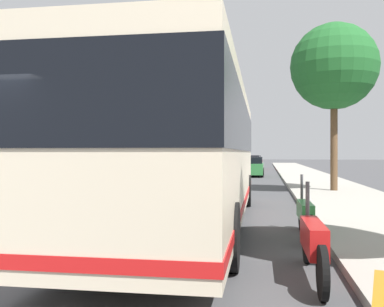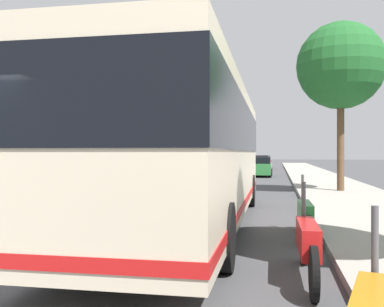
% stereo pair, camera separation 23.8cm
% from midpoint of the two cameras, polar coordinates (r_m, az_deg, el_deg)
% --- Properties ---
extents(sidewalk_curb, '(110.00, 3.60, 0.14)m').
position_cam_midpoint_polar(sidewalk_curb, '(15.29, 20.09, -6.07)').
color(sidewalk_curb, '#9E998E').
rests_on(sidewalk_curb, ground).
extents(lane_divider_line, '(110.00, 0.16, 0.01)m').
position_cam_midpoint_polar(lane_divider_line, '(15.49, -4.19, -6.23)').
color(lane_divider_line, silver).
rests_on(lane_divider_line, ground).
extents(coach_bus, '(12.12, 2.69, 3.17)m').
position_cam_midpoint_polar(coach_bus, '(10.19, -0.69, 0.88)').
color(coach_bus, beige).
rests_on(coach_bus, ground).
extents(motorcycle_mid_row, '(2.37, 0.26, 1.27)m').
position_cam_midpoint_polar(motorcycle_mid_row, '(6.16, 14.61, -11.31)').
color(motorcycle_mid_row, black).
rests_on(motorcycle_mid_row, ground).
extents(motorcycle_far_end, '(2.26, 0.26, 1.24)m').
position_cam_midpoint_polar(motorcycle_far_end, '(9.08, 13.95, -7.81)').
color(motorcycle_far_end, black).
rests_on(motorcycle_far_end, ground).
extents(car_side_street, '(4.69, 2.08, 1.45)m').
position_cam_midpoint_polar(car_side_street, '(46.60, 7.85, -1.17)').
color(car_side_street, red).
rests_on(car_side_street, ground).
extents(car_oncoming, '(4.03, 2.07, 1.58)m').
position_cam_midpoint_polar(car_oncoming, '(37.04, 0.28, -1.42)').
color(car_oncoming, black).
rests_on(car_oncoming, ground).
extents(car_far_distant, '(4.32, 1.90, 1.41)m').
position_cam_midpoint_polar(car_far_distant, '(31.84, 7.54, -1.78)').
color(car_far_distant, '#2D7238').
rests_on(car_far_distant, ground).
extents(car_behind_bus, '(4.02, 2.00, 1.49)m').
position_cam_midpoint_polar(car_behind_bus, '(47.54, 2.97, -1.14)').
color(car_behind_bus, black).
rests_on(car_behind_bus, ground).
extents(roadside_tree_mid_block, '(3.61, 3.61, 7.14)m').
position_cam_midpoint_polar(roadside_tree_mid_block, '(19.37, 17.86, 10.80)').
color(roadside_tree_mid_block, brown).
rests_on(roadside_tree_mid_block, ground).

